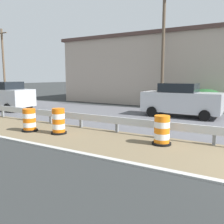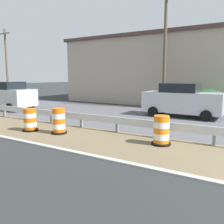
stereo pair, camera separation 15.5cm
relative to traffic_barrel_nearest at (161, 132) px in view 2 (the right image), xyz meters
The scene contains 9 objects.
traffic_barrel_nearest is the anchor object (origin of this frame).
traffic_barrel_close 4.53m from the traffic_barrel_nearest, 98.42° to the left, with size 0.69×0.69×1.13m.
traffic_barrel_mid 6.07m from the traffic_barrel_nearest, 99.20° to the left, with size 0.72×0.72×1.05m.
car_trailing_far_lane 13.92m from the traffic_barrel_nearest, 76.95° to the left, with size 2.26×4.83×2.12m.
car_distant_a 6.81m from the traffic_barrel_nearest, ahead, with size 2.16×4.77×2.10m.
roadside_shop_near 16.61m from the traffic_barrel_nearest, 23.32° to the left, with size 9.09×15.67×6.24m.
utility_pole_near 11.14m from the traffic_barrel_nearest, 19.20° to the left, with size 0.24×1.80×9.19m.
utility_pole_mid 25.73m from the traffic_barrel_nearest, 66.33° to the left, with size 0.24×1.80×8.07m.
bush_roadside 9.34m from the traffic_barrel_nearest, ahead, with size 2.61×2.61×1.65m, color #1E4C23.
Camera 2 is at (-7.19, 1.53, 2.50)m, focal length 38.58 mm.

